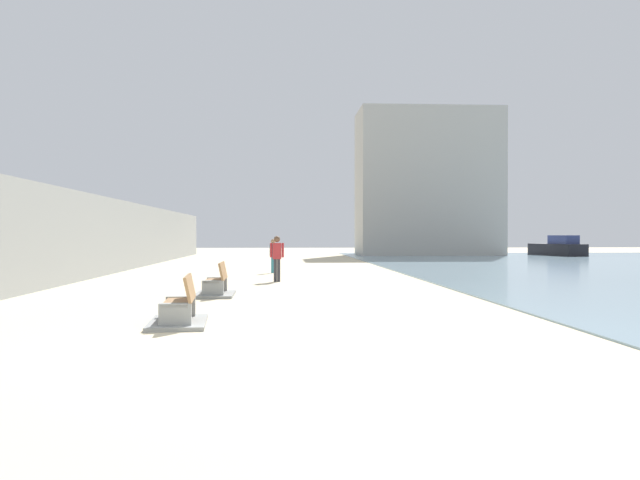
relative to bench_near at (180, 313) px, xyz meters
The scene contains 8 objects.
ground_plane 15.19m from the bench_near, 84.18° to the left, with size 120.00×120.00×0.00m, color beige.
seawall 16.31m from the bench_near, 111.53° to the left, with size 0.80×64.00×3.44m, color gray.
bench_near is the anchor object (origin of this frame).
bench_far 6.17m from the bench_near, 88.81° to the left, with size 1.12×2.11×0.98m.
person_walking 11.90m from the bench_near, 80.88° to the left, with size 0.53×0.23×1.73m.
person_standing 17.58m from the bench_near, 84.52° to the left, with size 0.32×0.46×1.58m.
boat_distant 47.36m from the bench_near, 58.08° to the left, with size 3.14×5.73×1.68m.
harbor_building 45.95m from the bench_near, 71.12° to the left, with size 12.00×6.00×12.44m, color #ADAAA3.
Camera 1 is at (0.45, -10.35, 1.79)m, focal length 37.11 mm.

